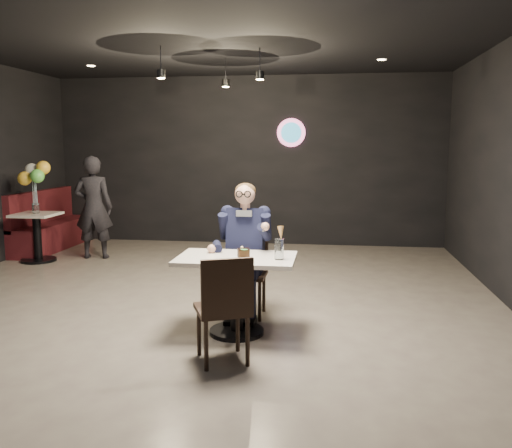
# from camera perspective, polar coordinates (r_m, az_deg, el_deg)

# --- Properties ---
(floor) EXTENTS (9.00, 9.00, 0.00)m
(floor) POSITION_cam_1_polar(r_m,az_deg,el_deg) (5.70, -8.16, -10.02)
(floor) COLOR gray
(floor) RESTS_ON ground
(wall_sign) EXTENTS (0.50, 0.06, 0.50)m
(wall_sign) POSITION_cam_1_polar(r_m,az_deg,el_deg) (9.69, 3.73, 9.58)
(wall_sign) COLOR pink
(wall_sign) RESTS_ON floor
(pendant_lights) EXTENTS (1.40, 1.20, 0.36)m
(pendant_lights) POSITION_cam_1_polar(r_m,az_deg,el_deg) (7.44, -4.16, 16.76)
(pendant_lights) COLOR black
(pendant_lights) RESTS_ON floor
(main_table) EXTENTS (1.10, 0.70, 0.75)m
(main_table) POSITION_cam_1_polar(r_m,az_deg,el_deg) (5.17, -2.06, -7.52)
(main_table) COLOR silver
(main_table) RESTS_ON floor
(chair_far) EXTENTS (0.42, 0.46, 0.92)m
(chair_far) POSITION_cam_1_polar(r_m,az_deg,el_deg) (5.68, -1.09, -5.19)
(chair_far) COLOR black
(chair_far) RESTS_ON floor
(chair_near) EXTENTS (0.57, 0.59, 0.92)m
(chair_near) POSITION_cam_1_polar(r_m,az_deg,el_deg) (4.52, -3.56, -8.74)
(chair_near) COLOR black
(chair_near) RESTS_ON floor
(seated_man) EXTENTS (0.60, 0.80, 1.44)m
(seated_man) POSITION_cam_1_polar(r_m,az_deg,el_deg) (5.62, -1.10, -2.61)
(seated_man) COLOR black
(seated_man) RESTS_ON floor
(dessert_plate) EXTENTS (0.23, 0.23, 0.01)m
(dessert_plate) POSITION_cam_1_polar(r_m,az_deg,el_deg) (4.98, -1.51, -3.63)
(dessert_plate) COLOR white
(dessert_plate) RESTS_ON main_table
(cake_slice) EXTENTS (0.12, 0.11, 0.07)m
(cake_slice) POSITION_cam_1_polar(r_m,az_deg,el_deg) (4.99, -1.32, -3.10)
(cake_slice) COLOR black
(cake_slice) RESTS_ON dessert_plate
(mint_leaf) EXTENTS (0.07, 0.04, 0.01)m
(mint_leaf) POSITION_cam_1_polar(r_m,az_deg,el_deg) (4.94, -1.26, -2.70)
(mint_leaf) COLOR #2B833C
(mint_leaf) RESTS_ON cake_slice
(sundae_glass) EXTENTS (0.08, 0.08, 0.19)m
(sundae_glass) POSITION_cam_1_polar(r_m,az_deg,el_deg) (4.95, 2.44, -2.66)
(sundae_glass) COLOR silver
(sundae_glass) RESTS_ON main_table
(wafer_cone) EXTENTS (0.08, 0.08, 0.13)m
(wafer_cone) POSITION_cam_1_polar(r_m,az_deg,el_deg) (4.92, 2.63, -0.97)
(wafer_cone) COLOR tan
(wafer_cone) RESTS_ON sundae_glass
(booth_bench) EXTENTS (0.51, 2.02, 1.01)m
(booth_bench) POSITION_cam_1_polar(r_m,az_deg,el_deg) (9.98, -20.70, 0.42)
(booth_bench) COLOR #4C101E
(booth_bench) RESTS_ON floor
(side_table) EXTENTS (0.61, 0.61, 0.76)m
(side_table) POSITION_cam_1_polar(r_m,az_deg,el_deg) (8.99, -22.02, -1.28)
(side_table) COLOR silver
(side_table) RESTS_ON floor
(balloon_vase) EXTENTS (0.11, 0.11, 0.16)m
(balloon_vase) POSITION_cam_1_polar(r_m,az_deg,el_deg) (8.93, -22.18, 1.56)
(balloon_vase) COLOR silver
(balloon_vase) RESTS_ON side_table
(balloon_bunch) EXTENTS (0.38, 0.38, 0.63)m
(balloon_bunch) POSITION_cam_1_polar(r_m,az_deg,el_deg) (8.90, -22.31, 4.04)
(balloon_bunch) COLOR yellow
(balloon_bunch) RESTS_ON balloon_vase
(passerby) EXTENTS (0.65, 0.48, 1.62)m
(passerby) POSITION_cam_1_polar(r_m,az_deg,el_deg) (8.91, -16.72, 1.69)
(passerby) COLOR black
(passerby) RESTS_ON floor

